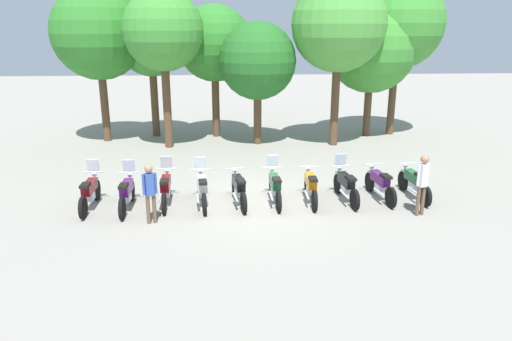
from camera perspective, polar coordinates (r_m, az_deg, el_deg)
The scene contains 21 objects.
ground_plane at distance 14.77m, azimuth 0.12°, elevation -3.91°, with size 80.00×80.00×0.00m, color gray.
motorcycle_0 at distance 15.03m, azimuth -19.27°, elevation -2.43°, with size 0.62×2.19×1.37m.
motorcycle_1 at distance 14.65m, azimuth -15.21°, elevation -2.56°, with size 0.62×2.19×1.37m.
motorcycle_2 at distance 14.77m, azimuth -10.74°, elevation -2.08°, with size 0.62×2.19×1.37m.
motorcycle_3 at distance 14.55m, azimuth -6.47°, elevation -2.17°, with size 0.62×2.19×1.37m.
motorcycle_4 at distance 14.56m, azimuth -2.09°, elevation -2.13°, with size 0.62×2.18×0.99m.
motorcycle_5 at distance 14.68m, azimuth 2.26°, elevation -1.91°, with size 0.62×2.19×1.37m.
motorcycle_6 at distance 14.82m, azimuth 6.55°, elevation -1.87°, with size 0.62×2.19×0.99m.
motorcycle_7 at distance 15.07m, azimuth 10.69°, elevation -1.70°, with size 0.62×2.19×1.37m.
motorcycle_8 at distance 15.47m, azimuth 14.59°, elevation -1.52°, with size 0.62×2.19×0.99m.
motorcycle_9 at distance 15.89m, azimuth 18.36°, elevation -1.36°, with size 0.62×2.19×0.99m.
person_0 at distance 14.30m, azimuth 19.31°, elevation -1.06°, with size 0.41×0.30×1.81m.
person_1 at distance 13.28m, azimuth -12.57°, elevation -2.21°, with size 0.40×0.28×1.69m.
tree_0 at distance 23.29m, azimuth -18.37°, elevation 15.28°, with size 4.16×4.16×7.01m.
tree_1 at distance 23.77m, azimuth -12.45°, elevation 14.71°, with size 3.23×3.23×6.14m.
tree_2 at distance 21.29m, azimuth -11.06°, elevation 16.04°, with size 3.42×3.42×6.78m.
tree_3 at distance 23.24m, azimuth -5.01°, elevation 14.87°, with size 3.57×3.57×6.25m.
tree_4 at distance 21.63m, azimuth 0.20°, elevation 12.92°, with size 3.43×3.43×5.47m.
tree_5 at distance 21.64m, azimuth 9.87°, elevation 16.83°, with size 4.11×4.11×7.38m.
tree_6 at distance 23.94m, azimuth 13.66°, elevation 14.07°, with size 4.27×4.27×6.39m.
tree_7 at distance 24.58m, azimuth 16.66°, elevation 16.49°, with size 4.32×4.32×7.53m.
Camera 1 is at (-0.88, -13.77, 5.26)m, focal length 33.44 mm.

